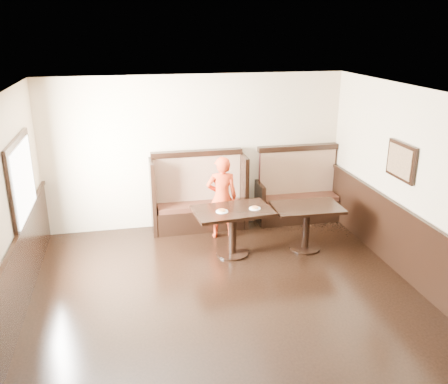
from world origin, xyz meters
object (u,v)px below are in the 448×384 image
object	(u,v)px
booth_neighbor	(298,196)
table_main	(233,220)
booth_main	(199,201)
table_neighbor	(307,217)
child	(222,198)

from	to	relation	value
booth_neighbor	table_main	distance (m)	2.01
booth_main	table_neighbor	world-z (taller)	booth_main
table_main	table_neighbor	xyz separation A→B (m)	(1.25, -0.06, -0.03)
booth_neighbor	table_neighbor	xyz separation A→B (m)	(-0.34, -1.29, 0.10)
table_main	table_neighbor	size ratio (longest dim) A/B	1.16
booth_neighbor	child	distance (m)	1.72
booth_main	child	bearing A→B (deg)	-57.00
booth_main	table_neighbor	bearing A→B (deg)	-38.64
table_main	booth_neighbor	bearing A→B (deg)	32.13
table_main	booth_main	bearing A→B (deg)	100.68
booth_neighbor	table_neighbor	distance (m)	1.33
booth_main	child	world-z (taller)	child
table_main	child	size ratio (longest dim) A/B	0.89
table_main	child	xyz separation A→B (m)	(-0.03, 0.72, 0.13)
table_neighbor	child	world-z (taller)	child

